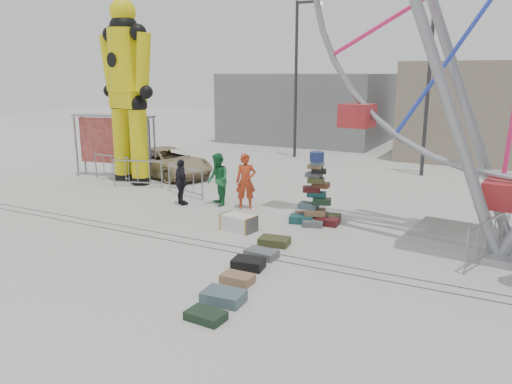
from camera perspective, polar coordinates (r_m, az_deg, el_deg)
The scene contains 25 objects.
ground at distance 12.49m, azimuth -6.30°, elevation -7.30°, with size 90.00×90.00×0.00m, color #9E9E99.
track_line_near at distance 12.96m, azimuth -4.81°, elevation -6.47°, with size 40.00×0.04×0.01m, color #47443F.
track_line_far at distance 13.28m, azimuth -3.88°, elevation -5.96°, with size 40.00×0.04×0.01m, color #47443F.
building_left at distance 34.14m, azimuth 6.11°, elevation 9.59°, with size 10.00×8.00×4.40m, color gray.
lamp_post_right at distance 22.92m, azimuth 19.44°, elevation 12.85°, with size 1.41×0.25×8.00m.
lamp_post_left at distance 26.80m, azimuth 4.78°, elevation 13.50°, with size 1.41×0.25×8.00m.
suitcase_tower at distance 15.11m, azimuth 6.82°, elevation -1.25°, with size 1.56×1.37×2.16m.
crash_test_dummy at distance 20.88m, azimuth -14.53°, elevation 11.67°, with size 2.97×1.30×7.45m.
banner_scaffold at distance 22.22m, azimuth -15.93°, elevation 6.73°, with size 3.77×1.26×2.69m.
steamer_trunk at distance 14.32m, azimuth -1.98°, elevation -3.54°, with size 0.98×0.57×0.46m, color silver.
row_case_0 at distance 13.18m, azimuth 2.10°, elevation -5.64°, with size 0.78×0.54×0.20m, color #3D4020.
row_case_1 at distance 12.30m, azimuth 0.63°, elevation -7.07°, with size 0.78×0.49×0.19m, color slate.
row_case_2 at distance 11.63m, azimuth -0.89°, elevation -8.19°, with size 0.72×0.51×0.23m, color black.
row_case_3 at distance 10.90m, azimuth -2.13°, elevation -9.85°, with size 0.69×0.45×0.19m, color #946C4B.
row_case_4 at distance 10.04m, azimuth -3.74°, elevation -11.85°, with size 0.82×0.56×0.23m, color #4B636B.
row_case_5 at distance 9.43m, azimuth -5.76°, elevation -13.89°, with size 0.72×0.46×0.17m, color #1A301E.
barricade_dummy_a at distance 21.86m, azimuth -16.14°, elevation 2.71°, with size 2.00×0.10×1.10m, color gray, non-canonical shape.
barricade_dummy_b at distance 20.35m, azimuth -13.38°, elevation 2.11°, with size 2.00×0.10×1.10m, color gray, non-canonical shape.
barricade_dummy_c at distance 18.52m, azimuth -8.10°, elevation 1.25°, with size 2.00×0.10×1.10m, color gray, non-canonical shape.
barricade_wheel_front at distance 12.96m, azimuth 24.73°, elevation -5.14°, with size 2.00×0.10×1.10m, color gray, non-canonical shape.
barricade_wheel_back at distance 17.61m, azimuth 25.44°, elevation -0.56°, with size 2.00×0.10×1.10m, color gray, non-canonical shape.
pedestrian_red at distance 16.53m, azimuth -1.18°, elevation 1.24°, with size 0.67×0.44×1.84m, color #AE3518.
pedestrian_green at distance 16.96m, azimuth -4.40°, elevation 1.42°, with size 0.87×0.68×1.79m, color #1B6F38.
pedestrian_black at distance 17.20m, azimuth -8.53°, elevation 1.11°, with size 0.92×0.38×1.57m, color black.
parked_suv at distance 22.20m, azimuth -10.08°, elevation 3.39°, with size 2.08×4.52×1.26m, color tan.
Camera 1 is at (6.61, -9.65, 4.38)m, focal length 35.00 mm.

